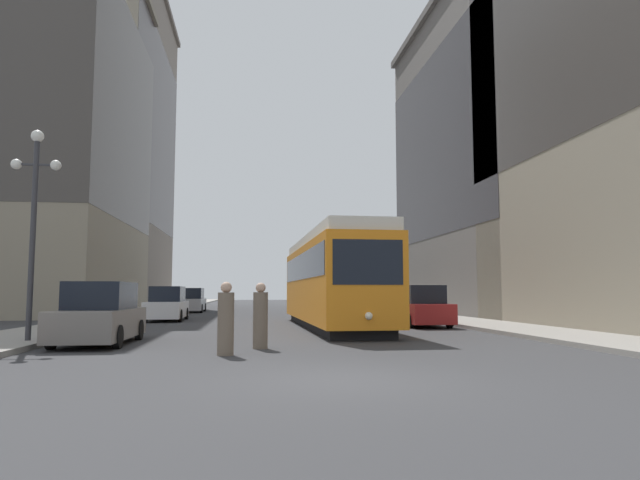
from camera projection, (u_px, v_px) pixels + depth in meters
The scene contains 15 objects.
ground_plane at pixel (342, 380), 9.72m from camera, with size 200.00×200.00×0.00m, color #38383A.
sidewalk_left at pixel (165, 309), 48.16m from camera, with size 3.21×120.00×0.15m, color gray.
sidewalk_right at pixel (367, 308), 50.35m from camera, with size 3.21×120.00×0.15m, color gray.
streetcar at pixel (331, 279), 24.11m from camera, with size 2.89×14.33×3.89m.
transit_bus at pixel (340, 286), 39.75m from camera, with size 2.81×11.22×3.45m.
parked_car_left_near at pixel (100, 315), 16.47m from camera, with size 1.91×4.61×1.82m.
parked_car_left_mid at pixel (167, 305), 29.84m from camera, with size 1.92×4.82×1.82m.
parked_car_right_far at pixel (420, 307), 25.08m from camera, with size 1.91×4.62×1.82m.
parked_car_left_far at pixel (192, 301), 42.39m from camera, with size 1.92×4.67×1.82m.
pedestrian_crossing_near at pixel (260, 318), 15.16m from camera, with size 0.40×0.40×1.78m.
pedestrian_crossing_far at pixel (226, 321), 13.56m from camera, with size 0.40×0.40×1.77m.
lamp_post_left_near at pixel (34, 202), 16.30m from camera, with size 1.41×0.36×6.13m.
building_left_corner at pixel (79, 139), 53.14m from camera, with size 15.45×23.04×31.09m.
building_left_midblock at pixel (17, 123), 39.64m from camera, with size 15.90×19.07×26.15m.
building_right_midblock at pixel (527, 155), 38.19m from camera, with size 13.80×19.74×21.14m.
Camera 1 is at (-1.61, -9.78, 1.53)m, focal length 31.43 mm.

